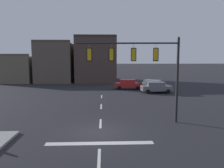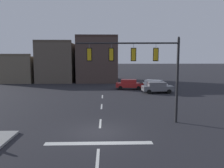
{
  "view_description": "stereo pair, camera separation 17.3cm",
  "coord_description": "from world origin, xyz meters",
  "px_view_note": "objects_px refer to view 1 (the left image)",
  "views": [
    {
      "loc": [
        0.22,
        -14.47,
        4.99
      ],
      "look_at": [
        0.95,
        3.4,
        2.91
      ],
      "focal_mm": 35.09,
      "sensor_mm": 36.0,
      "label": 1
    },
    {
      "loc": [
        0.4,
        -14.47,
        4.99
      ],
      "look_at": [
        0.95,
        3.4,
        2.91
      ],
      "focal_mm": 35.09,
      "sensor_mm": 36.0,
      "label": 2
    }
  ],
  "objects_px": {
    "car_lot_middle": "(156,87)",
    "car_lot_nearside": "(152,85)",
    "signal_mast_near_side": "(142,62)",
    "car_lot_farside": "(128,84)"
  },
  "relations": [
    {
      "from": "signal_mast_near_side",
      "to": "car_lot_middle",
      "type": "distance_m",
      "value": 15.75
    },
    {
      "from": "car_lot_middle",
      "to": "car_lot_nearside",
      "type": "bearing_deg",
      "value": 90.02
    },
    {
      "from": "signal_mast_near_side",
      "to": "car_lot_nearside",
      "type": "bearing_deg",
      "value": 74.81
    },
    {
      "from": "car_lot_nearside",
      "to": "car_lot_farside",
      "type": "xyz_separation_m",
      "value": [
        -3.61,
        1.06,
        0.0
      ]
    },
    {
      "from": "car_lot_middle",
      "to": "car_lot_farside",
      "type": "xyz_separation_m",
      "value": [
        -3.61,
        4.04,
        0.0
      ]
    },
    {
      "from": "car_lot_middle",
      "to": "signal_mast_near_side",
      "type": "bearing_deg",
      "value": -108.12
    },
    {
      "from": "signal_mast_near_side",
      "to": "car_lot_middle",
      "type": "xyz_separation_m",
      "value": [
        4.75,
        14.5,
        -3.89
      ]
    },
    {
      "from": "signal_mast_near_side",
      "to": "car_lot_farside",
      "type": "bearing_deg",
      "value": 86.5
    },
    {
      "from": "car_lot_nearside",
      "to": "car_lot_farside",
      "type": "relative_size",
      "value": 1.01
    },
    {
      "from": "car_lot_nearside",
      "to": "car_lot_middle",
      "type": "bearing_deg",
      "value": -89.98
    }
  ]
}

